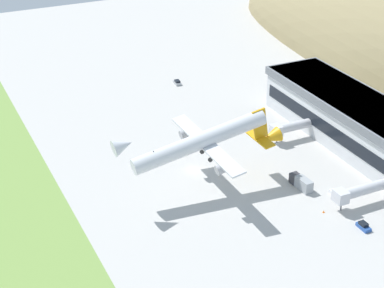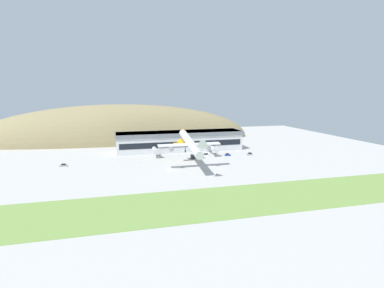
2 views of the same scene
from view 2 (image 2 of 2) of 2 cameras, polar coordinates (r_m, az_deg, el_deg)
name	(u,v)px [view 2 (image 2 of 2)]	position (r m, az deg, el deg)	size (l,w,h in m)	color
ground_plane	(171,169)	(154.69, -3.99, -4.81)	(330.70, 330.70, 0.00)	#B7B5AF
grass_strip_foreground	(197,204)	(108.45, 0.97, -11.29)	(297.63, 31.48, 0.08)	#759947
hill_backdrop	(119,141)	(251.06, -13.75, 0.64)	(221.97, 57.37, 58.81)	#8E7F56
terminal_building	(180,140)	(201.34, -2.34, 0.80)	(84.58, 18.73, 12.98)	silver
jetway_0	(156,150)	(183.46, -6.95, -1.24)	(3.38, 12.51, 5.43)	silver
jetway_1	(212,148)	(188.94, 3.87, -0.86)	(3.38, 17.22, 5.43)	silver
cargo_airplane	(190,143)	(151.94, -0.40, 0.12)	(32.59, 44.41, 11.45)	silver
service_car_0	(63,165)	(173.78, -23.30, -3.76)	(3.99, 2.15, 1.45)	#999EA3
service_car_1	(228,155)	(187.12, 6.78, -2.07)	(3.68, 1.78, 1.51)	#264C99
service_car_2	(250,154)	(191.15, 10.92, -1.91)	(3.72, 1.90, 1.61)	#999EA3
service_car_3	(206,155)	(185.32, 2.61, -2.10)	(4.58, 1.77, 1.66)	silver
fuel_truck	(197,156)	(177.85, 0.93, -2.35)	(7.32, 2.57, 3.05)	#333338
traffic_cone_0	(216,158)	(180.19, 4.56, -2.60)	(0.52, 0.52, 0.58)	orange
traffic_cone_1	(141,162)	(169.90, -9.71, -3.49)	(0.52, 0.52, 0.58)	orange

